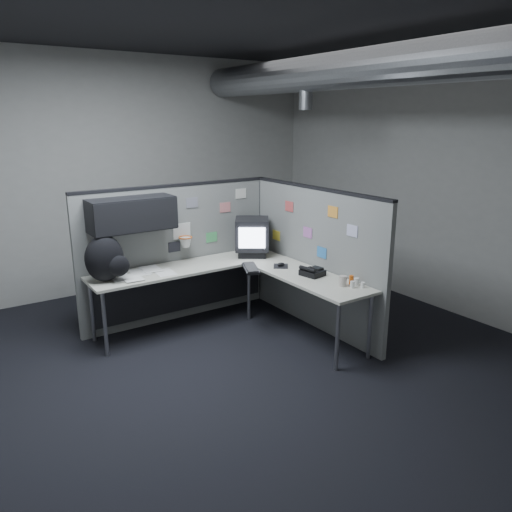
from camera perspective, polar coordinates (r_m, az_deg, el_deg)
room at (r=5.03m, az=3.90°, el=12.46°), size 5.62×5.62×3.22m
partition_back at (r=5.83m, az=-10.14°, el=1.74°), size 2.44×0.42×1.63m
partition_right at (r=5.74m, az=6.65°, el=-0.16°), size 0.07×2.23×1.63m
desk at (r=5.65m, az=-4.03°, el=-2.53°), size 2.31×2.11×0.73m
monitor at (r=6.08m, az=-0.44°, el=2.26°), size 0.55×0.55×0.46m
keyboard at (r=5.55m, az=-0.61°, el=-1.39°), size 0.30×0.43×0.04m
mouse at (r=5.67m, az=2.85°, el=-1.05°), size 0.25×0.26×0.04m
phone at (r=5.37m, az=6.43°, el=-1.82°), size 0.24×0.25×0.11m
bottles at (r=5.11m, az=11.24°, el=-2.96°), size 0.14×0.20×0.09m
cup at (r=5.08m, az=9.90°, el=-2.83°), size 0.09×0.09×0.11m
papers at (r=5.52m, az=-13.48°, el=-2.02°), size 0.76×0.49×0.02m
backpack at (r=5.32m, az=-16.79°, el=-0.35°), size 0.47×0.42×0.49m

